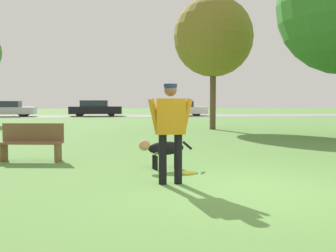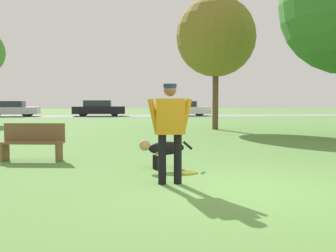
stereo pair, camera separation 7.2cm
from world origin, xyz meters
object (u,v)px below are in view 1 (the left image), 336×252
at_px(tree_mid_center, 213,37).
at_px(parked_car_white, 180,109).
at_px(frisbee, 189,173).
at_px(parked_car_black, 95,108).
at_px(park_bench, 32,141).
at_px(parked_car_silver, 7,109).
at_px(dog, 163,149).
at_px(person, 170,125).

xyz_separation_m(tree_mid_center, parked_car_white, (0.92, 15.79, -3.65)).
bearing_deg(frisbee, parked_car_black, 96.91).
relative_size(parked_car_black, parked_car_white, 0.95).
bearing_deg(parked_car_white, park_bench, -105.36).
bearing_deg(parked_car_silver, frisbee, -69.90).
distance_m(tree_mid_center, parked_car_white, 16.23).
xyz_separation_m(dog, park_bench, (-2.81, 1.44, 0.05)).
xyz_separation_m(tree_mid_center, parked_car_silver, (-13.52, 15.88, -3.63)).
xyz_separation_m(frisbee, park_bench, (-3.24, 1.96, 0.44)).
bearing_deg(park_bench, frisbee, -22.23).
bearing_deg(parked_car_silver, person, -71.37).
bearing_deg(person, dog, 86.59).
xyz_separation_m(frisbee, parked_car_silver, (-10.43, 26.68, 0.64)).
bearing_deg(park_bench, parked_car_white, 82.47).
relative_size(dog, tree_mid_center, 0.18).
relative_size(tree_mid_center, parked_car_white, 1.33).
bearing_deg(park_bench, parked_car_black, 98.84).
height_order(person, park_bench, person).
xyz_separation_m(frisbee, parked_car_black, (-3.22, 26.59, 0.66)).
bearing_deg(park_bench, person, -36.77).
relative_size(frisbee, tree_mid_center, 0.04).
bearing_deg(frisbee, tree_mid_center, 74.05).
relative_size(person, dog, 1.47).
bearing_deg(frisbee, dog, 130.13).
height_order(parked_car_black, parked_car_white, parked_car_black).
bearing_deg(parked_car_silver, dog, -70.34).
bearing_deg(parked_car_silver, tree_mid_center, -50.84).
bearing_deg(park_bench, parked_car_silver, 115.10).
distance_m(tree_mid_center, parked_car_silver, 21.17).
xyz_separation_m(person, parked_car_silver, (-9.97, 27.57, -0.32)).
xyz_separation_m(person, parked_car_white, (4.48, 27.47, -0.34)).
bearing_deg(tree_mid_center, parked_car_white, 86.65).
distance_m(parked_car_silver, parked_car_black, 7.21).
bearing_deg(frisbee, park_bench, 148.88).
bearing_deg(dog, frisbee, 119.26).
bearing_deg(dog, parked_car_black, -94.76).
bearing_deg(parked_car_black, parked_car_white, 0.41).
bearing_deg(parked_car_white, person, -98.20).
relative_size(parked_car_silver, parked_car_white, 0.96).
height_order(frisbee, parked_car_black, parked_car_black).
bearing_deg(parked_car_black, park_bench, -89.61).
bearing_deg(person, tree_mid_center, 70.98).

